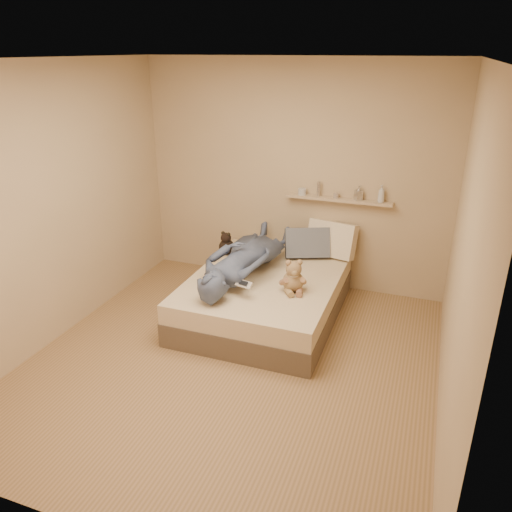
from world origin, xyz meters
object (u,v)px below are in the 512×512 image
at_px(dark_plush, 226,245).
at_px(pillow_cream, 332,239).
at_px(teddy_bear, 293,278).
at_px(person, 244,257).
at_px(pillow_grey, 307,243).
at_px(wall_shelf, 338,200).
at_px(bed, 265,296).
at_px(game_console, 244,284).

distance_m(dark_plush, pillow_cream, 1.21).
height_order(teddy_bear, person, person).
bearing_deg(dark_plush, pillow_grey, 15.44).
bearing_deg(wall_shelf, pillow_grey, -142.31).
relative_size(pillow_grey, person, 0.30).
distance_m(bed, pillow_grey, 0.84).
height_order(teddy_bear, dark_plush, teddy_bear).
xyz_separation_m(teddy_bear, pillow_grey, (-0.10, 0.91, 0.03)).
relative_size(game_console, person, 0.11).
xyz_separation_m(pillow_grey, wall_shelf, (0.28, 0.22, 0.48)).
bearing_deg(pillow_cream, game_console, -112.43).
bearing_deg(wall_shelf, pillow_cream, -112.63).
distance_m(bed, teddy_bear, 0.57).
bearing_deg(dark_plush, teddy_bear, -33.67).
bearing_deg(pillow_cream, teddy_bear, -98.08).
bearing_deg(pillow_cream, wall_shelf, 67.37).
distance_m(bed, person, 0.48).
bearing_deg(teddy_bear, pillow_grey, 96.34).
height_order(game_console, person, person).
xyz_separation_m(bed, pillow_grey, (0.27, 0.69, 0.40)).
bearing_deg(person, pillow_grey, -120.28).
distance_m(teddy_bear, person, 0.64).
bearing_deg(game_console, pillow_grey, 75.81).
bearing_deg(pillow_grey, pillow_cream, 29.20).
bearing_deg(bed, pillow_grey, 68.88).
xyz_separation_m(game_console, pillow_cream, (0.55, 1.34, 0.05)).
xyz_separation_m(dark_plush, pillow_grey, (0.90, 0.25, 0.05)).
height_order(bed, wall_shelf, wall_shelf).
xyz_separation_m(game_console, pillow_grey, (0.30, 1.20, 0.02)).
xyz_separation_m(bed, game_console, (-0.04, -0.51, 0.37)).
bearing_deg(wall_shelf, dark_plush, -158.42).
xyz_separation_m(pillow_grey, person, (-0.50, -0.70, 0.03)).
height_order(game_console, pillow_grey, pillow_grey).
bearing_deg(wall_shelf, teddy_bear, -99.16).
height_order(pillow_cream, person, pillow_cream).
xyz_separation_m(game_console, teddy_bear, (0.41, 0.29, -0.01)).
bearing_deg(pillow_grey, teddy_bear, -83.66).
xyz_separation_m(bed, pillow_cream, (0.52, 0.83, 0.43)).
relative_size(dark_plush, wall_shelf, 0.23).
relative_size(bed, wall_shelf, 1.58).
distance_m(pillow_grey, person, 0.86).
xyz_separation_m(bed, dark_plush, (-0.63, 0.44, 0.35)).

